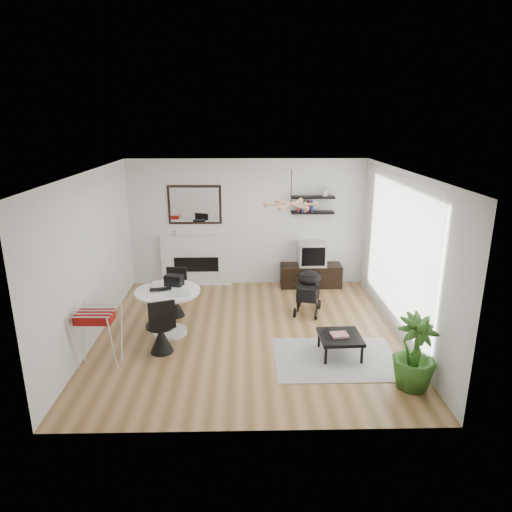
{
  "coord_description": "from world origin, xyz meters",
  "views": [
    {
      "loc": [
        -0.04,
        -6.99,
        3.48
      ],
      "look_at": [
        0.14,
        0.4,
        1.25
      ],
      "focal_mm": 32.0,
      "sensor_mm": 36.0,
      "label": 1
    }
  ],
  "objects_px": {
    "tv_console": "(311,275)",
    "stroller": "(308,293)",
    "dining_table": "(169,305)",
    "crt_tv": "(312,253)",
    "drying_rack": "(98,336)",
    "coffee_table": "(340,338)",
    "potted_plant": "(415,353)",
    "fireplace": "(196,254)"
  },
  "relations": [
    {
      "from": "coffee_table",
      "to": "potted_plant",
      "type": "bearing_deg",
      "value": -47.61
    },
    {
      "from": "tv_console",
      "to": "coffee_table",
      "type": "relative_size",
      "value": 2.0
    },
    {
      "from": "dining_table",
      "to": "coffee_table",
      "type": "relative_size",
      "value": 1.66
    },
    {
      "from": "tv_console",
      "to": "stroller",
      "type": "distance_m",
      "value": 1.4
    },
    {
      "from": "stroller",
      "to": "potted_plant",
      "type": "distance_m",
      "value": 2.75
    },
    {
      "from": "drying_rack",
      "to": "potted_plant",
      "type": "distance_m",
      "value": 4.42
    },
    {
      "from": "stroller",
      "to": "coffee_table",
      "type": "bearing_deg",
      "value": -64.75
    },
    {
      "from": "fireplace",
      "to": "dining_table",
      "type": "relative_size",
      "value": 2.02
    },
    {
      "from": "crt_tv",
      "to": "potted_plant",
      "type": "relative_size",
      "value": 0.56
    },
    {
      "from": "drying_rack",
      "to": "stroller",
      "type": "height_order",
      "value": "drying_rack"
    },
    {
      "from": "crt_tv",
      "to": "drying_rack",
      "type": "distance_m",
      "value": 4.81
    },
    {
      "from": "fireplace",
      "to": "drying_rack",
      "type": "distance_m",
      "value": 3.57
    },
    {
      "from": "dining_table",
      "to": "stroller",
      "type": "distance_m",
      "value": 2.59
    },
    {
      "from": "tv_console",
      "to": "drying_rack",
      "type": "relative_size",
      "value": 1.45
    },
    {
      "from": "tv_console",
      "to": "crt_tv",
      "type": "distance_m",
      "value": 0.49
    },
    {
      "from": "tv_console",
      "to": "dining_table",
      "type": "distance_m",
      "value": 3.5
    },
    {
      "from": "stroller",
      "to": "fireplace",
      "type": "bearing_deg",
      "value": 161.52
    },
    {
      "from": "drying_rack",
      "to": "dining_table",
      "type": "bearing_deg",
      "value": 51.77
    },
    {
      "from": "fireplace",
      "to": "tv_console",
      "type": "bearing_deg",
      "value": -3.7
    },
    {
      "from": "dining_table",
      "to": "drying_rack",
      "type": "relative_size",
      "value": 1.2
    },
    {
      "from": "dining_table",
      "to": "drying_rack",
      "type": "xyz_separation_m",
      "value": [
        -0.86,
        -1.01,
        -0.05
      ]
    },
    {
      "from": "fireplace",
      "to": "stroller",
      "type": "relative_size",
      "value": 2.49
    },
    {
      "from": "potted_plant",
      "to": "drying_rack",
      "type": "bearing_deg",
      "value": 171.34
    },
    {
      "from": "coffee_table",
      "to": "crt_tv",
      "type": "bearing_deg",
      "value": 90.39
    },
    {
      "from": "fireplace",
      "to": "crt_tv",
      "type": "height_order",
      "value": "fireplace"
    },
    {
      "from": "fireplace",
      "to": "potted_plant",
      "type": "relative_size",
      "value": 2.1
    },
    {
      "from": "tv_console",
      "to": "crt_tv",
      "type": "bearing_deg",
      "value": -36.13
    },
    {
      "from": "drying_rack",
      "to": "stroller",
      "type": "xyz_separation_m",
      "value": [
        3.3,
        1.87,
        -0.1
      ]
    },
    {
      "from": "drying_rack",
      "to": "coffee_table",
      "type": "height_order",
      "value": "drying_rack"
    },
    {
      "from": "dining_table",
      "to": "crt_tv",
      "type": "bearing_deg",
      "value": 39.54
    },
    {
      "from": "tv_console",
      "to": "dining_table",
      "type": "relative_size",
      "value": 1.21
    },
    {
      "from": "fireplace",
      "to": "potted_plant",
      "type": "height_order",
      "value": "fireplace"
    },
    {
      "from": "crt_tv",
      "to": "tv_console",
      "type": "bearing_deg",
      "value": 143.87
    },
    {
      "from": "dining_table",
      "to": "potted_plant",
      "type": "bearing_deg",
      "value": -25.54
    },
    {
      "from": "dining_table",
      "to": "drying_rack",
      "type": "bearing_deg",
      "value": -130.16
    },
    {
      "from": "coffee_table",
      "to": "potted_plant",
      "type": "height_order",
      "value": "potted_plant"
    },
    {
      "from": "tv_console",
      "to": "stroller",
      "type": "xyz_separation_m",
      "value": [
        -0.24,
        -1.37,
        0.13
      ]
    },
    {
      "from": "fireplace",
      "to": "coffee_table",
      "type": "xyz_separation_m",
      "value": [
        2.49,
        -3.19,
        -0.39
      ]
    },
    {
      "from": "stroller",
      "to": "tv_console",
      "type": "bearing_deg",
      "value": 96.12
    },
    {
      "from": "stroller",
      "to": "crt_tv",
      "type": "bearing_deg",
      "value": 95.92
    },
    {
      "from": "fireplace",
      "to": "dining_table",
      "type": "height_order",
      "value": "fireplace"
    },
    {
      "from": "crt_tv",
      "to": "potted_plant",
      "type": "xyz_separation_m",
      "value": [
        0.82,
        -3.9,
        -0.22
      ]
    }
  ]
}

